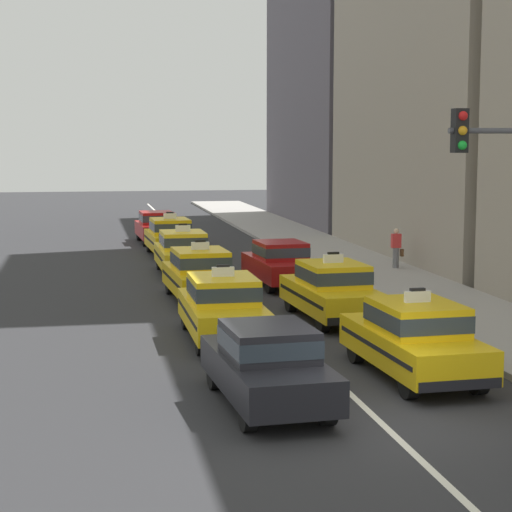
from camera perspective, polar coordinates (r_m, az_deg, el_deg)
ground_plane at (r=16.81m, az=7.81°, el=-10.27°), size 160.00×160.00×0.00m
lane_stripe_left_right at (r=35.92m, az=-2.34°, el=-0.90°), size 0.14×80.00×0.01m
sidewalk_curb at (r=32.43m, az=8.81°, el=-1.72°), size 4.00×90.00×0.15m
sedan_left_nearest at (r=17.45m, az=0.73°, el=-6.67°), size 2.02×4.40×1.58m
taxi_left_second at (r=23.17m, az=-2.09°, el=-3.15°), size 1.83×4.56×1.96m
taxi_left_third at (r=28.91m, az=-3.51°, el=-1.11°), size 2.01×4.63×1.96m
taxi_left_fourth at (r=34.76m, az=-4.58°, el=0.26°), size 1.85×4.57×1.96m
taxi_left_fifth at (r=40.64m, az=-5.39°, el=1.24°), size 1.98×4.62×1.96m
sedan_left_sixth at (r=45.88m, az=-6.22°, el=1.86°), size 1.94×4.37×1.58m
taxi_right_nearest at (r=19.80m, az=9.85°, el=-5.03°), size 2.01×4.64×1.96m
taxi_right_second at (r=25.84m, az=4.74°, el=-2.11°), size 2.04×4.65×1.96m
sedan_right_third at (r=31.89m, az=1.51°, el=-0.39°), size 2.02×4.40×1.58m
pedestrian_near_crosswalk at (r=35.90m, az=8.73°, el=0.48°), size 0.47×0.24×1.54m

